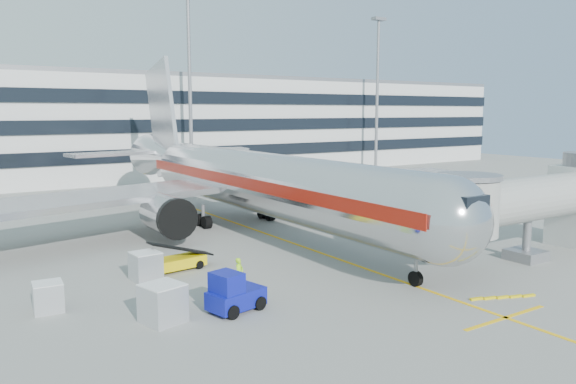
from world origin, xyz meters
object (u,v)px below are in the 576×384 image
baggage_tug (233,294)px  cargo_container_left (146,266)px  cargo_container_right (48,297)px  cargo_container_front (163,303)px  main_jet (248,179)px  ramp_worker (239,273)px  belt_loader (173,262)px

baggage_tug → cargo_container_left: baggage_tug is taller
cargo_container_right → cargo_container_front: size_ratio=0.71×
main_jet → cargo_container_right: bearing=-146.0°
cargo_container_front → ramp_worker: cargo_container_front is taller
belt_loader → cargo_container_left: (-2.09, -0.89, 0.27)m
belt_loader → cargo_container_left: bearing=-157.0°
belt_loader → cargo_container_front: bearing=-115.0°
main_jet → ramp_worker: size_ratio=28.57×
baggage_tug → cargo_container_left: bearing=103.5°
belt_loader → ramp_worker: 5.75m
cargo_container_left → cargo_container_right: cargo_container_left is taller
baggage_tug → cargo_container_left: size_ratio=1.83×
belt_loader → ramp_worker: bearing=-72.0°
cargo_container_left → cargo_container_front: (-1.62, -7.09, 0.09)m
belt_loader → baggage_tug: 8.59m
belt_loader → cargo_container_front: 8.81m
main_jet → belt_loader: (-10.49, -9.08, -3.65)m
cargo_container_left → ramp_worker: size_ratio=0.96×
cargo_container_right → baggage_tug: bearing=-33.6°
ramp_worker → baggage_tug: bearing=-153.7°
main_jet → cargo_container_front: main_jet is taller
belt_loader → main_jet: bearing=40.9°
cargo_container_left → cargo_container_right: size_ratio=1.12×
cargo_container_left → main_jet: bearing=38.4°
cargo_container_right → cargo_container_front: (4.31, -4.57, 0.19)m
cargo_container_left → cargo_container_front: size_ratio=0.80×
main_jet → baggage_tug: size_ratio=16.36×
main_jet → cargo_container_front: bearing=-129.8°
cargo_container_front → ramp_worker: (5.49, 2.51, -0.05)m
cargo_container_left → cargo_container_right: 6.44m
ramp_worker → cargo_container_left: bearing=99.4°
cargo_container_front → belt_loader: bearing=65.0°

